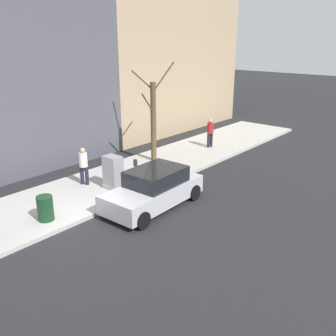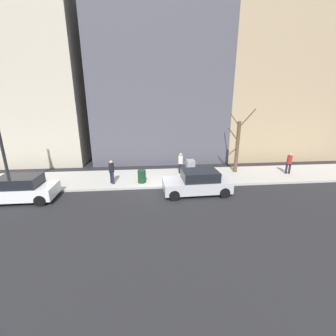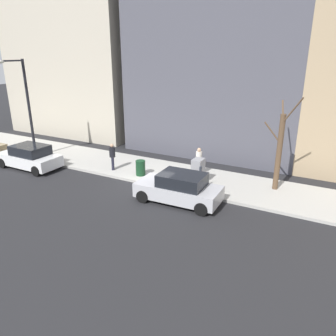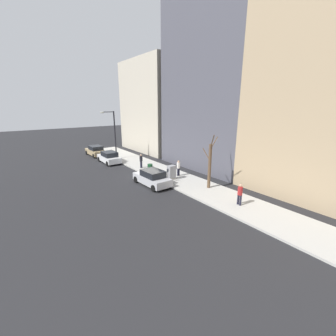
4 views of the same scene
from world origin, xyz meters
name	(u,v)px [view 4 (image 4 of 4)]	position (x,y,z in m)	size (l,w,h in m)	color
ground_plane	(147,176)	(0.00, 0.00, 0.00)	(120.00, 120.00, 0.00)	#232326
sidewalk	(163,173)	(2.00, 0.00, 0.07)	(4.00, 36.00, 0.15)	#B2AFA8
parked_car_silver	(152,178)	(-1.03, -2.63, 0.74)	(2.05, 4.26, 1.52)	#B7B7BC
parked_car_white	(109,157)	(-1.05, 8.05, 0.74)	(1.92, 4.20, 1.52)	white
parked_car_tan	(96,151)	(-1.04, 13.46, 0.74)	(2.00, 4.24, 1.52)	tan
parking_meter	(168,174)	(0.45, -3.12, 0.98)	(0.14, 0.10, 1.35)	slate
utility_box	(172,173)	(1.30, -2.62, 0.85)	(0.83, 0.61, 1.43)	#A8A399
streetlamp	(113,131)	(0.28, 9.43, 4.02)	(1.97, 0.32, 6.50)	black
bare_tree	(210,165)	(2.60, -6.56, 2.32)	(1.82, 1.80, 4.99)	brown
trash_bin	(150,168)	(0.90, 0.90, 0.60)	(0.56, 0.56, 0.90)	#14381E
pedestrian_near_meter	(240,193)	(1.80, -10.52, 1.09)	(0.36, 0.40, 1.66)	#1E1E2D
pedestrian_midblock	(178,167)	(2.61, -2.10, 1.09)	(0.38, 0.36, 1.66)	#1E1E2D
pedestrian_far_corner	(141,160)	(0.91, 2.95, 1.09)	(0.36, 0.36, 1.66)	#1E1E2D
office_block_center	(231,79)	(11.64, -0.86, 10.48)	(12.27, 12.27, 20.95)	#4C4C56
office_tower_right	(168,107)	(11.55, 12.21, 7.13)	(12.10, 12.10, 14.26)	#BCB29E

